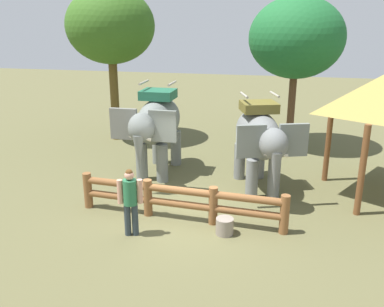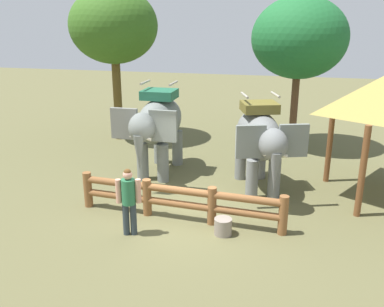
% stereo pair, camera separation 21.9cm
% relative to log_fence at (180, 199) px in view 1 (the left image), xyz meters
% --- Properties ---
extents(ground_plane, '(60.00, 60.00, 0.00)m').
position_rel_log_fence_xyz_m(ground_plane, '(-0.00, 0.26, -0.61)').
color(ground_plane, brown).
extents(log_fence, '(5.80, 0.62, 1.05)m').
position_rel_log_fence_xyz_m(log_fence, '(0.00, 0.00, 0.00)').
color(log_fence, brown).
rests_on(log_fence, ground).
extents(elephant_near_left, '(2.13, 3.72, 3.21)m').
position_rel_log_fence_xyz_m(elephant_near_left, '(-1.60, 3.22, 1.20)').
color(elephant_near_left, slate).
rests_on(elephant_near_left, ground).
extents(elephant_center, '(2.52, 3.66, 3.07)m').
position_rel_log_fence_xyz_m(elephant_center, '(1.92, 2.52, 1.12)').
color(elephant_center, slate).
rests_on(elephant_center, ground).
extents(tourist_woman_in_black, '(0.61, 0.42, 1.78)m').
position_rel_log_fence_xyz_m(tourist_woman_in_black, '(-0.99, -1.10, 0.42)').
color(tourist_woman_in_black, '#2D373E').
rests_on(tourist_woman_in_black, ground).
extents(tree_far_left, '(3.72, 3.72, 6.51)m').
position_rel_log_fence_xyz_m(tree_far_left, '(-4.72, 7.13, 4.28)').
color(tree_far_left, brown).
rests_on(tree_far_left, ground).
extents(tree_back_center, '(3.79, 3.79, 6.10)m').
position_rel_log_fence_xyz_m(tree_back_center, '(2.92, 7.66, 3.87)').
color(tree_back_center, brown).
rests_on(tree_back_center, ground).
extents(feed_bucket, '(0.45, 0.45, 0.43)m').
position_rel_log_fence_xyz_m(feed_bucket, '(1.31, -0.56, -0.39)').
color(feed_bucket, gray).
rests_on(feed_bucket, ground).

